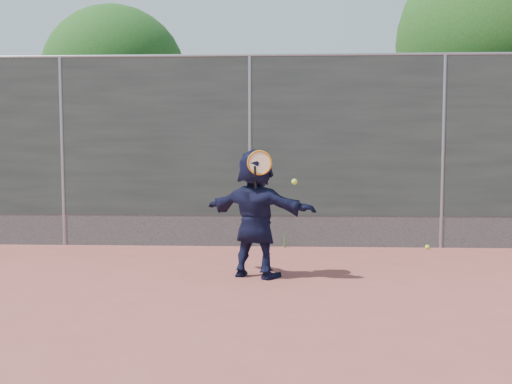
{
  "coord_description": "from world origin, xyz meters",
  "views": [
    {
      "loc": [
        0.48,
        -5.48,
        1.57
      ],
      "look_at": [
        0.19,
        1.36,
        1.04
      ],
      "focal_mm": 40.0,
      "sensor_mm": 36.0,
      "label": 1
    }
  ],
  "objects": [
    {
      "name": "ground",
      "position": [
        0.0,
        0.0,
        0.0
      ],
      "size": [
        80.0,
        80.0,
        0.0
      ],
      "primitive_type": "plane",
      "color": "#9E4C42",
      "rests_on": "ground"
    },
    {
      "name": "player",
      "position": [
        0.19,
        1.36,
        0.78
      ],
      "size": [
        1.5,
        0.99,
        1.55
      ],
      "primitive_type": "imported",
      "rotation": [
        0.0,
        0.0,
        2.74
      ],
      "color": "black",
      "rests_on": "ground"
    },
    {
      "name": "ball_ground",
      "position": [
        2.76,
        3.35,
        0.03
      ],
      "size": [
        0.07,
        0.07,
        0.07
      ],
      "primitive_type": "sphere",
      "color": "#B6F035",
      "rests_on": "ground"
    },
    {
      "name": "fence",
      "position": [
        -0.0,
        3.5,
        1.58
      ],
      "size": [
        20.0,
        0.06,
        3.03
      ],
      "color": "#38423D",
      "rests_on": "ground"
    },
    {
      "name": "swing_action",
      "position": [
        0.28,
        1.16,
        1.35
      ],
      "size": [
        0.59,
        0.14,
        0.51
      ],
      "color": "#CB7013",
      "rests_on": "ground"
    },
    {
      "name": "tree_right",
      "position": [
        4.68,
        5.75,
        3.49
      ],
      "size": [
        3.78,
        3.6,
        5.39
      ],
      "color": "#382314",
      "rests_on": "ground"
    },
    {
      "name": "tree_left",
      "position": [
        -2.85,
        6.55,
        2.94
      ],
      "size": [
        3.15,
        3.0,
        4.53
      ],
      "color": "#382314",
      "rests_on": "ground"
    },
    {
      "name": "weed_clump",
      "position": [
        0.29,
        3.38,
        0.13
      ],
      "size": [
        0.68,
        0.07,
        0.3
      ],
      "color": "#387226",
      "rests_on": "ground"
    }
  ]
}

